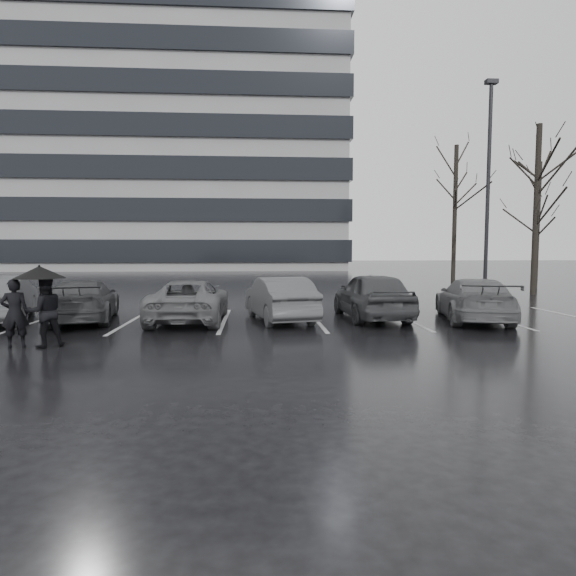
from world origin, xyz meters
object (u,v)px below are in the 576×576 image
at_px(car_west_b, 190,301).
at_px(car_west_c, 84,301).
at_px(car_west_d, 0,299).
at_px(pedestrian_left, 15,313).
at_px(car_west_a, 279,299).
at_px(lamp_post, 488,200).
at_px(tree_east, 536,210).
at_px(car_east, 474,299).
at_px(tree_north, 455,215).
at_px(car_main, 372,295).
at_px(tree_ne, 537,225).
at_px(pedestrian_right, 45,312).

bearing_deg(car_west_b, car_west_c, -2.24).
distance_m(car_west_d, pedestrian_left, 4.52).
xyz_separation_m(car_west_a, lamp_post, (9.49, 6.22, 3.67)).
bearing_deg(tree_east, car_west_b, -153.53).
relative_size(car_west_b, car_east, 1.01).
relative_size(tree_east, tree_north, 0.94).
bearing_deg(car_east, car_west_a, 8.75).
height_order(car_west_d, pedestrian_left, pedestrian_left).
bearing_deg(car_main, lamp_post, -139.68).
bearing_deg(tree_ne, pedestrian_left, -144.01).
relative_size(car_west_b, car_west_d, 1.06).
bearing_deg(car_main, car_west_d, -2.66).
height_order(pedestrian_right, tree_north, tree_north).
xyz_separation_m(car_west_d, pedestrian_right, (2.94, -3.88, 0.09)).
bearing_deg(tree_ne, car_west_a, -142.43).
xyz_separation_m(pedestrian_right, tree_ne, (20.38, 15.26, 2.71)).
bearing_deg(lamp_post, tree_ne, 43.96).
bearing_deg(pedestrian_left, car_east, 178.00).
distance_m(pedestrian_right, lamp_post, 18.20).
relative_size(car_west_c, tree_ne, 0.62).
relative_size(car_east, pedestrian_right, 2.82).
bearing_deg(car_west_c, car_east, 166.20).
distance_m(pedestrian_left, pedestrian_right, 0.64).
relative_size(pedestrian_left, tree_east, 0.19).
bearing_deg(car_west_c, car_main, 169.16).
relative_size(car_west_c, lamp_post, 0.45).
bearing_deg(tree_ne, car_west_b, -146.84).
xyz_separation_m(car_west_b, car_west_c, (-3.16, 0.14, 0.00)).
bearing_deg(pedestrian_left, car_west_c, -109.26).
bearing_deg(tree_north, pedestrian_right, -132.76).
relative_size(car_west_a, car_west_b, 0.90).
distance_m(car_main, car_west_b, 5.59).
height_order(car_main, car_west_d, car_main).
distance_m(tree_ne, tree_north, 4.67).
relative_size(car_west_c, pedestrian_right, 2.73).
xyz_separation_m(lamp_post, tree_north, (2.04, 8.34, -0.08)).
distance_m(car_west_c, tree_north, 22.89).
bearing_deg(car_main, car_west_c, -2.35).
distance_m(car_west_a, car_east, 5.89).
relative_size(car_west_b, tree_ne, 0.64).
bearing_deg(car_east, pedestrian_left, 28.63).
relative_size(lamp_post, tree_ne, 1.35).
bearing_deg(car_west_c, tree_north, -151.16).
bearing_deg(car_main, pedestrian_right, 22.51).
bearing_deg(car_west_c, pedestrian_left, 77.10).
relative_size(car_main, pedestrian_right, 2.73).
relative_size(car_west_a, car_west_c, 0.94).
height_order(pedestrian_left, tree_north, tree_north).
height_order(car_west_d, tree_north, tree_north).
relative_size(car_west_a, tree_ne, 0.58).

